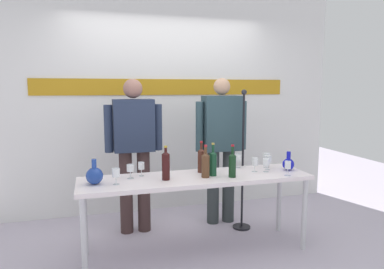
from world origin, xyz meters
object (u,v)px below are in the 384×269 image
at_px(wine_bottle_4, 213,162).
at_px(wine_glass_left_1, 130,168).
at_px(display_table, 196,183).
at_px(wine_glass_left_0, 141,166).
at_px(wine_glass_right_0, 288,165).
at_px(microphone_stand, 242,183).
at_px(wine_glass_left_2, 116,173).
at_px(decanter_blue_left, 94,175).
at_px(wine_bottle_3, 166,165).
at_px(wine_glass_right_3, 266,163).
at_px(presenter_left, 134,145).
at_px(presenter_right, 221,141).
at_px(wine_bottle_1, 201,159).
at_px(wine_glass_right_2, 238,158).
at_px(wine_glass_right_4, 268,159).
at_px(wine_bottle_2, 232,164).
at_px(wine_glass_right_1, 266,158).
at_px(wine_bottle_0, 206,164).
at_px(wine_glass_right_5, 255,162).
at_px(decanter_blue_right, 288,164).

bearing_deg(wine_bottle_4, wine_glass_left_1, 171.90).
bearing_deg(display_table, wine_glass_left_0, 162.83).
distance_m(wine_glass_right_0, microphone_stand, 0.74).
bearing_deg(wine_glass_left_2, wine_glass_left_0, 42.81).
bearing_deg(decanter_blue_left, wine_bottle_4, -0.02).
bearing_deg(wine_glass_right_0, wine_glass_left_2, 174.95).
bearing_deg(wine_bottle_3, wine_glass_right_3, 1.10).
bearing_deg(presenter_left, wine_bottle_4, -45.84).
relative_size(presenter_right, wine_glass_left_1, 12.78).
relative_size(wine_bottle_1, wine_glass_right_2, 2.12).
height_order(wine_glass_left_1, wine_glass_left_2, wine_glass_left_2).
bearing_deg(wine_glass_right_4, wine_glass_right_0, -77.06).
bearing_deg(wine_glass_right_4, wine_bottle_2, -159.03).
distance_m(presenter_right, wine_glass_right_1, 0.62).
height_order(presenter_left, wine_glass_right_4, presenter_left).
distance_m(wine_bottle_1, wine_glass_left_1, 0.71).
bearing_deg(wine_bottle_4, wine_bottle_3, -176.75).
bearing_deg(decanter_blue_left, wine_glass_left_0, 21.57).
distance_m(wine_bottle_0, wine_glass_right_5, 0.55).
relative_size(presenter_left, wine_glass_left_1, 12.66).
height_order(wine_bottle_0, wine_glass_right_4, wine_bottle_0).
bearing_deg(wine_glass_right_1, wine_bottle_4, -166.07).
relative_size(wine_bottle_2, wine_glass_right_0, 2.17).
height_order(presenter_right, microphone_stand, presenter_right).
height_order(decanter_blue_left, wine_glass_left_2, decanter_blue_left).
relative_size(display_table, wine_bottle_3, 6.94).
relative_size(wine_bottle_1, wine_glass_right_3, 2.34).
bearing_deg(wine_bottle_3, wine_glass_left_2, -175.35).
relative_size(decanter_blue_right, wine_bottle_4, 0.61).
bearing_deg(presenter_left, wine_glass_right_1, -21.61).
relative_size(wine_bottle_3, wine_bottle_4, 1.00).
bearing_deg(wine_bottle_2, wine_glass_right_2, 58.91).
xyz_separation_m(presenter_left, microphone_stand, (1.17, -0.24, -0.44)).
xyz_separation_m(presenter_right, wine_glass_right_0, (0.34, -0.89, -0.12)).
distance_m(wine_bottle_0, wine_glass_right_3, 0.65).
distance_m(wine_bottle_2, wine_glass_left_2, 1.07).
relative_size(wine_glass_left_0, wine_glass_right_2, 0.92).
bearing_deg(wine_bottle_0, decanter_blue_right, 2.68).
bearing_deg(display_table, wine_bottle_1, 56.51).
height_order(wine_bottle_4, wine_glass_right_4, wine_bottle_4).
bearing_deg(wine_glass_right_4, wine_glass_left_2, -174.97).
relative_size(presenter_right, wine_bottle_2, 5.49).
bearing_deg(wine_glass_left_1, presenter_right, 27.26).
bearing_deg(display_table, presenter_right, 52.92).
xyz_separation_m(wine_glass_right_1, wine_glass_right_2, (-0.29, 0.08, -0.00)).
height_order(wine_bottle_2, wine_glass_right_4, wine_bottle_2).
bearing_deg(wine_bottle_2, wine_glass_right_1, 28.34).
bearing_deg(wine_glass_right_1, wine_glass_right_0, -85.05).
relative_size(wine_bottle_4, microphone_stand, 0.20).
bearing_deg(wine_glass_right_4, wine_bottle_4, -173.38).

